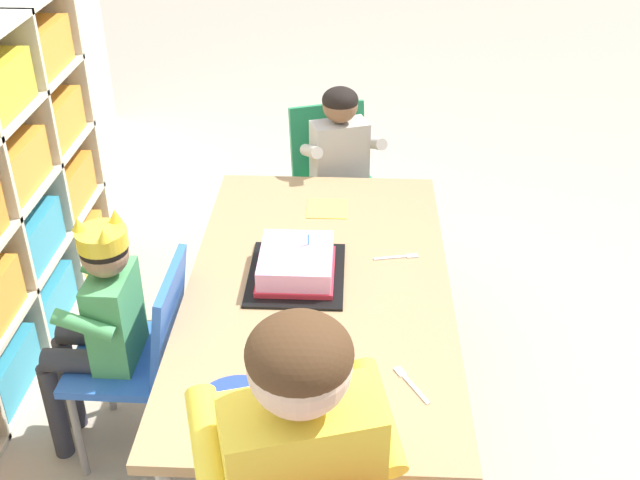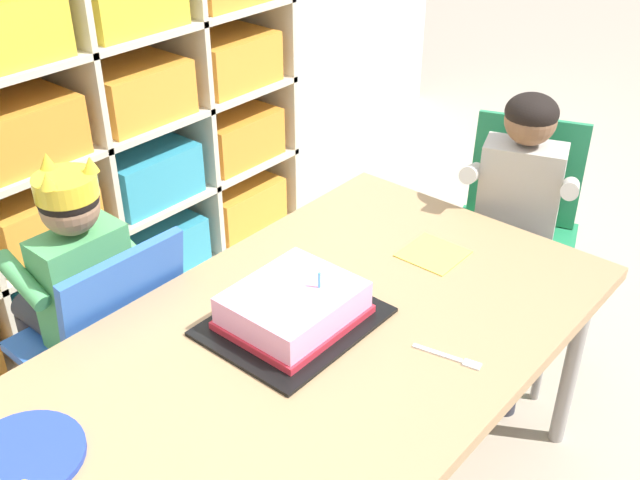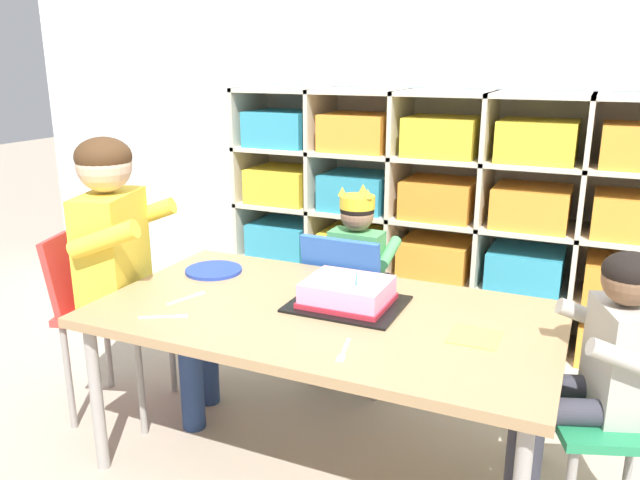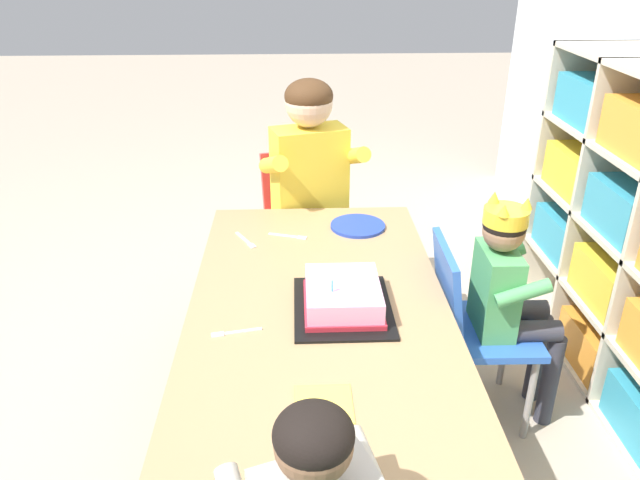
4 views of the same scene
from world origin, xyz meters
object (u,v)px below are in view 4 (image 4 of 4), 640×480
classroom_chair_blue (471,320)px  classroom_chair_adult_side (306,215)px  activity_table (319,311)px  child_with_crown (509,287)px  fork_near_cake_tray (233,333)px  paper_plate_stack (358,226)px  fork_beside_plate_stack (290,236)px  fork_at_table_front_edge (246,241)px  birthday_cake_on_tray (343,298)px  adult_helper_seated (314,180)px

classroom_chair_blue → classroom_chair_adult_side: size_ratio=0.93×
activity_table → classroom_chair_blue: 0.54m
child_with_crown → fork_near_cake_tray: child_with_crown is taller
child_with_crown → classroom_chair_blue: bearing=90.1°
activity_table → paper_plate_stack: paper_plate_stack is taller
classroom_chair_blue → fork_beside_plate_stack: size_ratio=4.58×
classroom_chair_blue → fork_near_cake_tray: 0.82m
classroom_chair_blue → child_with_crown: size_ratio=0.80×
activity_table → paper_plate_stack: size_ratio=6.87×
classroom_chair_blue → paper_plate_stack: classroom_chair_blue is taller
child_with_crown → fork_at_table_front_edge: child_with_crown is taller
fork_near_cake_tray → fork_beside_plate_stack: 0.63m
classroom_chair_adult_side → birthday_cake_on_tray: size_ratio=2.01×
classroom_chair_blue → fork_at_table_front_edge: classroom_chair_blue is taller
fork_beside_plate_stack → paper_plate_stack: bearing=-146.5°
child_with_crown → fork_beside_plate_stack: size_ratio=5.74×
classroom_chair_blue → birthday_cake_on_tray: bearing=111.6°
activity_table → classroom_chair_adult_side: bearing=-178.5°
classroom_chair_adult_side → birthday_cake_on_tray: 0.95m
classroom_chair_blue → adult_helper_seated: (-0.65, -0.50, 0.26)m
child_with_crown → paper_plate_stack: child_with_crown is taller
birthday_cake_on_tray → classroom_chair_adult_side: bearing=-174.4°
activity_table → adult_helper_seated: adult_helper_seated is taller
adult_helper_seated → fork_at_table_front_edge: (0.36, -0.26, -0.10)m
activity_table → fork_near_cake_tray: fork_near_cake_tray is taller
adult_helper_seated → fork_near_cake_tray: size_ratio=7.40×
paper_plate_stack → fork_at_table_front_edge: size_ratio=1.53×
birthday_cake_on_tray → fork_beside_plate_stack: 0.52m
fork_beside_plate_stack → fork_at_table_front_edge: size_ratio=1.06×
birthday_cake_on_tray → fork_near_cake_tray: (0.12, -0.31, -0.03)m
adult_helper_seated → paper_plate_stack: (0.25, 0.16, -0.09)m
classroom_chair_blue → classroom_chair_adult_side: 0.94m
fork_near_cake_tray → fork_beside_plate_stack: (-0.61, 0.16, 0.00)m
activity_table → fork_beside_plate_stack: size_ratio=9.91×
birthday_cake_on_tray → fork_beside_plate_stack: birthday_cake_on_tray is taller
activity_table → fork_at_table_front_edge: bearing=-149.2°
activity_table → fork_beside_plate_stack: bearing=-168.9°
child_with_crown → fork_at_table_front_edge: (-0.30, -0.87, 0.04)m
fork_at_table_front_edge → child_with_crown: bearing=-138.2°
fork_at_table_front_edge → fork_beside_plate_stack: bearing=-107.4°
child_with_crown → fork_at_table_front_edge: size_ratio=6.07×
paper_plate_stack → activity_table: bearing=-18.0°
paper_plate_stack → fork_near_cake_tray: 0.80m
classroom_chair_adult_side → birthday_cake_on_tray: bearing=-100.9°
paper_plate_stack → fork_beside_plate_stack: 0.27m
classroom_chair_adult_side → fork_at_table_front_edge: classroom_chair_adult_side is taller
classroom_chair_blue → birthday_cake_on_tray: 0.51m
classroom_chair_blue → fork_at_table_front_edge: (-0.30, -0.76, 0.16)m
adult_helper_seated → fork_at_table_front_edge: bearing=-142.3°
classroom_chair_blue → fork_near_cake_tray: size_ratio=4.65×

